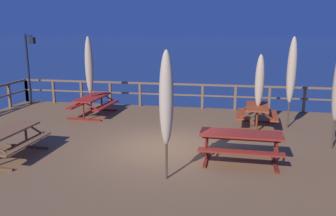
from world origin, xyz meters
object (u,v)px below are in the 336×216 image
Objects in this scene: picnic_table_back_right at (7,138)px; picnic_table_front_left at (93,101)px; picnic_table_back_left at (241,140)px; patio_umbrella_short_front at (166,99)px; lamp_post_hooked at (30,59)px; patio_umbrella_short_back at (292,71)px; picnic_table_mid_right at (257,112)px; patio_umbrella_tall_mid_left at (89,66)px; patio_umbrella_short_mid at (260,81)px.

picnic_table_front_left is at bearing 85.07° from picnic_table_back_right.
picnic_table_back_left is 0.72× the size of patio_umbrella_short_front.
lamp_post_hooked is at bearing 158.89° from picnic_table_front_left.
lamp_post_hooked is (-10.93, 1.83, 0.10)m from patio_umbrella_short_back.
lamp_post_hooked is (-3.49, 1.35, 1.55)m from picnic_table_front_left.
lamp_post_hooked is (-9.87, 1.88, 1.56)m from picnic_table_mid_right.
patio_umbrella_short_front reaches higher than picnic_table_back_right.
patio_umbrella_tall_mid_left is 7.53m from patio_umbrella_short_back.
patio_umbrella_short_front is 0.93× the size of lamp_post_hooked.
picnic_table_mid_right is 1.81m from patio_umbrella_short_back.
patio_umbrella_short_mid is (0.03, 0.00, 1.08)m from picnic_table_mid_right.
patio_umbrella_tall_mid_left is 0.99× the size of patio_umbrella_short_back.
patio_umbrella_short_back reaches higher than picnic_table_back_left.
picnic_table_front_left and picnic_table_back_right have the same top height.
picnic_table_back_right is at bearing -63.62° from lamp_post_hooked.
picnic_table_mid_right is at bearing -176.87° from patio_umbrella_short_back.
picnic_table_back_left is 0.68× the size of patio_umbrella_tall_mid_left.
picnic_table_front_left is 0.82× the size of patio_umbrella_short_mid.
patio_umbrella_short_front reaches higher than picnic_table_mid_right.
picnic_table_back_left is at bearing 40.24° from patio_umbrella_short_front.
picnic_table_back_left is 3.48m from picnic_table_mid_right.
picnic_table_back_right is (-0.42, -4.84, -0.00)m from picnic_table_front_left.
picnic_table_back_right is 8.14m from patio_umbrella_short_mid.
picnic_table_front_left is 6.52m from patio_umbrella_short_mid.
patio_umbrella_short_back is at bearing 2.99° from patio_umbrella_short_mid.
lamp_post_hooked is at bearing 169.18° from picnic_table_mid_right.
lamp_post_hooked is (-9.22, 5.30, 1.55)m from picnic_table_back_left.
patio_umbrella_short_mid is at bearing -4.77° from picnic_table_front_left.
patio_umbrella_short_back reaches higher than picnic_table_mid_right.
patio_umbrella_tall_mid_left is 0.98× the size of lamp_post_hooked.
picnic_table_front_left is 4.05m from lamp_post_hooked.
patio_umbrella_short_mid reaches higher than picnic_table_front_left.
patio_umbrella_short_mid is at bearing -10.77° from lamp_post_hooked.
picnic_table_back_right is at bearing -94.93° from picnic_table_front_left.
picnic_table_mid_right is 0.55× the size of lamp_post_hooked.
lamp_post_hooked is at bearing 158.23° from patio_umbrella_tall_mid_left.
picnic_table_back_left and picnic_table_front_left have the same top height.
lamp_post_hooked reaches higher than picnic_table_back_right.
lamp_post_hooked reaches higher than patio_umbrella_tall_mid_left.
patio_umbrella_short_back is 1.07× the size of patio_umbrella_short_front.
picnic_table_back_right is at bearing -151.01° from patio_umbrella_short_back.
picnic_table_front_left is 0.71× the size of patio_umbrella_short_front.
patio_umbrella_tall_mid_left is 1.22× the size of patio_umbrella_short_mid.
picnic_table_back_left is 1.01× the size of picnic_table_front_left.
picnic_table_mid_right is at bearing -171.27° from patio_umbrella_short_mid.
patio_umbrella_short_mid is (6.48, -0.52, -0.36)m from patio_umbrella_tall_mid_left.
picnic_table_back_left is at bearing -34.15° from patio_umbrella_tall_mid_left.
patio_umbrella_short_front is at bearing -124.78° from patio_umbrella_short_back.
picnic_table_back_right is 4.68m from patio_umbrella_short_front.
patio_umbrella_tall_mid_left is at bearing 127.34° from patio_umbrella_short_front.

